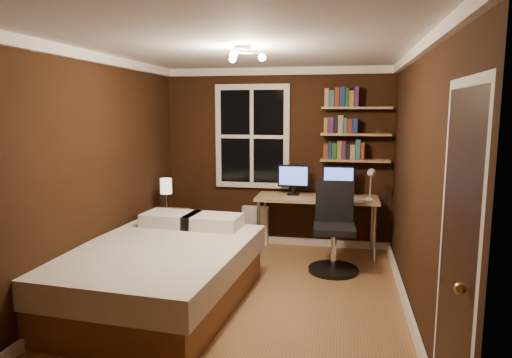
% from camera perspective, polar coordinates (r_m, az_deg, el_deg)
% --- Properties ---
extents(floor, '(4.20, 4.20, 0.00)m').
position_cam_1_polar(floor, '(4.78, -1.27, -15.08)').
color(floor, brown).
rests_on(floor, ground).
extents(wall_back, '(3.20, 0.04, 2.50)m').
position_cam_1_polar(wall_back, '(6.48, 2.63, 2.66)').
color(wall_back, black).
rests_on(wall_back, ground).
extents(wall_left, '(0.04, 4.20, 2.50)m').
position_cam_1_polar(wall_left, '(5.02, -19.47, 0.42)').
color(wall_left, black).
rests_on(wall_left, ground).
extents(wall_right, '(0.04, 4.20, 2.50)m').
position_cam_1_polar(wall_right, '(4.38, 19.57, -0.71)').
color(wall_right, black).
rests_on(wall_right, ground).
extents(ceiling, '(3.20, 4.20, 0.02)m').
position_cam_1_polar(ceiling, '(4.42, -1.38, 16.12)').
color(ceiling, white).
rests_on(ceiling, wall_back).
extents(window, '(1.06, 0.06, 1.46)m').
position_cam_1_polar(window, '(6.48, -0.47, 5.33)').
color(window, white).
rests_on(window, wall_back).
extents(door, '(0.03, 0.82, 2.05)m').
position_cam_1_polar(door, '(2.95, 23.62, -9.86)').
color(door, black).
rests_on(door, ground).
extents(door_knob, '(0.06, 0.06, 0.06)m').
position_cam_1_polar(door_knob, '(2.67, 24.15, -12.37)').
color(door_knob, '#C48D47').
rests_on(door_knob, door).
extents(ceiling_fixture, '(0.44, 0.44, 0.18)m').
position_cam_1_polar(ceiling_fixture, '(4.31, -1.67, 14.97)').
color(ceiling_fixture, beige).
rests_on(ceiling_fixture, ceiling).
extents(bookshelf_lower, '(0.92, 0.22, 0.03)m').
position_cam_1_polar(bookshelf_lower, '(6.30, 12.24, 2.29)').
color(bookshelf_lower, tan).
rests_on(bookshelf_lower, wall_back).
extents(books_row_lower, '(0.54, 0.16, 0.23)m').
position_cam_1_polar(books_row_lower, '(6.29, 12.28, 3.47)').
color(books_row_lower, maroon).
rests_on(books_row_lower, bookshelf_lower).
extents(bookshelf_middle, '(0.92, 0.22, 0.03)m').
position_cam_1_polar(bookshelf_middle, '(6.27, 12.34, 5.47)').
color(bookshelf_middle, tan).
rests_on(bookshelf_middle, wall_back).
extents(books_row_middle, '(0.42, 0.16, 0.23)m').
position_cam_1_polar(books_row_middle, '(6.26, 12.38, 6.66)').
color(books_row_middle, navy).
rests_on(books_row_middle, bookshelf_middle).
extents(bookshelf_upper, '(0.92, 0.22, 0.03)m').
position_cam_1_polar(bookshelf_upper, '(6.26, 12.45, 8.67)').
color(bookshelf_upper, tan).
rests_on(bookshelf_upper, wall_back).
extents(books_row_upper, '(0.42, 0.16, 0.23)m').
position_cam_1_polar(books_row_upper, '(6.26, 12.49, 9.86)').
color(books_row_upper, '#245424').
rests_on(books_row_upper, bookshelf_upper).
extents(bed, '(1.74, 2.31, 0.75)m').
position_cam_1_polar(bed, '(4.70, -11.82, -11.51)').
color(bed, brown).
rests_on(bed, ground).
extents(nightstand, '(0.50, 0.50, 0.60)m').
position_cam_1_polar(nightstand, '(6.21, -11.01, -6.67)').
color(nightstand, brown).
rests_on(nightstand, ground).
extents(bedside_lamp, '(0.15, 0.15, 0.43)m').
position_cam_1_polar(bedside_lamp, '(6.10, -11.15, -1.96)').
color(bedside_lamp, white).
rests_on(bedside_lamp, nightstand).
extents(radiator, '(0.37, 0.13, 0.55)m').
position_cam_1_polar(radiator, '(6.60, -0.08, -5.81)').
color(radiator, silver).
rests_on(radiator, ground).
extents(desk, '(1.62, 0.61, 0.77)m').
position_cam_1_polar(desk, '(6.19, 7.61, -2.77)').
color(desk, tan).
rests_on(desk, ground).
extents(monitor_left, '(0.43, 0.12, 0.41)m').
position_cam_1_polar(monitor_left, '(6.25, 4.69, -0.12)').
color(monitor_left, black).
rests_on(monitor_left, desk).
extents(monitor_right, '(0.43, 0.12, 0.41)m').
position_cam_1_polar(monitor_right, '(6.21, 10.27, -0.28)').
color(monitor_right, black).
rests_on(monitor_right, desk).
extents(desk_lamp, '(0.14, 0.32, 0.44)m').
position_cam_1_polar(desk_lamp, '(6.03, 14.16, -0.54)').
color(desk_lamp, silver).
rests_on(desk_lamp, desk).
extents(office_chair, '(0.59, 0.59, 1.07)m').
position_cam_1_polar(office_chair, '(5.59, 9.71, -7.13)').
color(office_chair, black).
rests_on(office_chair, ground).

